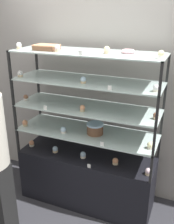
# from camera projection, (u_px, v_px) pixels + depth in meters

# --- Properties ---
(ground_plane) EXTENTS (20.00, 20.00, 0.00)m
(ground_plane) POSITION_uv_depth(u_px,v_px,m) (87.00, 199.00, 3.28)
(ground_plane) COLOR #2D2D33
(back_wall) EXTENTS (8.00, 0.05, 2.60)m
(back_wall) POSITION_uv_depth(u_px,v_px,m) (100.00, 90.00, 3.15)
(back_wall) COLOR gray
(back_wall) RESTS_ON ground_plane
(display_base) EXTENTS (1.57, 0.53, 0.64)m
(display_base) POSITION_uv_depth(u_px,v_px,m) (87.00, 177.00, 3.16)
(display_base) COLOR black
(display_base) RESTS_ON ground_plane
(display_riser_lower) EXTENTS (1.57, 0.53, 0.29)m
(display_riser_lower) POSITION_uv_depth(u_px,v_px,m) (87.00, 133.00, 2.94)
(display_riser_lower) COLOR black
(display_riser_lower) RESTS_ON display_base
(display_riser_middle) EXTENTS (1.57, 0.53, 0.29)m
(display_riser_middle) POSITION_uv_depth(u_px,v_px,m) (87.00, 108.00, 2.83)
(display_riser_middle) COLOR black
(display_riser_middle) RESTS_ON display_riser_lower
(display_riser_upper) EXTENTS (1.57, 0.53, 0.29)m
(display_riser_upper) POSITION_uv_depth(u_px,v_px,m) (87.00, 82.00, 2.72)
(display_riser_upper) COLOR black
(display_riser_upper) RESTS_ON display_riser_middle
(display_riser_top) EXTENTS (1.57, 0.53, 0.29)m
(display_riser_top) POSITION_uv_depth(u_px,v_px,m) (87.00, 53.00, 2.62)
(display_riser_top) COLOR black
(display_riser_top) RESTS_ON display_riser_upper
(layer_cake_centerpiece) EXTENTS (0.19, 0.19, 0.12)m
(layer_cake_centerpiece) POSITION_uv_depth(u_px,v_px,m) (95.00, 129.00, 2.86)
(layer_cake_centerpiece) COLOR brown
(layer_cake_centerpiece) RESTS_ON display_riser_lower
(sheet_cake_frosted) EXTENTS (0.25, 0.18, 0.06)m
(sheet_cake_frosted) POSITION_uv_depth(u_px,v_px,m) (47.00, 47.00, 2.70)
(sheet_cake_frosted) COLOR brown
(sheet_cake_frosted) RESTS_ON display_riser_top
(cupcake_0) EXTENTS (0.06, 0.06, 0.07)m
(cupcake_0) POSITION_uv_depth(u_px,v_px,m) (32.00, 143.00, 3.22)
(cupcake_0) COLOR beige
(cupcake_0) RESTS_ON display_base
(cupcake_1) EXTENTS (0.06, 0.06, 0.07)m
(cupcake_1) POSITION_uv_depth(u_px,v_px,m) (55.00, 149.00, 3.08)
(cupcake_1) COLOR #CCB28C
(cupcake_1) RESTS_ON display_base
(cupcake_2) EXTENTS (0.06, 0.06, 0.07)m
(cupcake_2) POSITION_uv_depth(u_px,v_px,m) (83.00, 155.00, 2.97)
(cupcake_2) COLOR beige
(cupcake_2) RESTS_ON display_base
(cupcake_3) EXTENTS (0.06, 0.06, 0.07)m
(cupcake_3) POSITION_uv_depth(u_px,v_px,m) (115.00, 161.00, 2.84)
(cupcake_3) COLOR #CCB28C
(cupcake_3) RESTS_ON display_base
(cupcake_4) EXTENTS (0.06, 0.06, 0.07)m
(cupcake_4) POSITION_uv_depth(u_px,v_px,m) (148.00, 172.00, 2.66)
(cupcake_4) COLOR #CCB28C
(cupcake_4) RESTS_ON display_base
(price_tag_0) EXTENTS (0.04, 0.00, 0.04)m
(price_tag_0) POSITION_uv_depth(u_px,v_px,m) (89.00, 166.00, 2.78)
(price_tag_0) COLOR white
(price_tag_0) RESTS_ON display_base
(cupcake_5) EXTENTS (0.06, 0.06, 0.07)m
(cupcake_5) POSITION_uv_depth(u_px,v_px,m) (25.00, 123.00, 3.07)
(cupcake_5) COLOR #CCB28C
(cupcake_5) RESTS_ON display_riser_lower
(cupcake_6) EXTENTS (0.06, 0.06, 0.07)m
(cupcake_6) POSITION_uv_depth(u_px,v_px,m) (63.00, 130.00, 2.90)
(cupcake_6) COLOR white
(cupcake_6) RESTS_ON display_riser_lower
(cupcake_7) EXTENTS (0.06, 0.06, 0.07)m
(cupcake_7) POSITION_uv_depth(u_px,v_px,m) (150.00, 146.00, 2.57)
(cupcake_7) COLOR beige
(cupcake_7) RESTS_ON display_riser_lower
(price_tag_1) EXTENTS (0.04, 0.00, 0.04)m
(price_tag_1) POSITION_uv_depth(u_px,v_px,m) (102.00, 144.00, 2.62)
(price_tag_1) COLOR white
(price_tag_1) RESTS_ON display_riser_lower
(cupcake_8) EXTENTS (0.05, 0.05, 0.07)m
(cupcake_8) POSITION_uv_depth(u_px,v_px,m) (26.00, 98.00, 3.02)
(cupcake_8) COLOR white
(cupcake_8) RESTS_ON display_riser_middle
(cupcake_9) EXTENTS (0.05, 0.05, 0.07)m
(cupcake_9) POSITION_uv_depth(u_px,v_px,m) (82.00, 108.00, 2.70)
(cupcake_9) COLOR #CCB28C
(cupcake_9) RESTS_ON display_riser_middle
(cupcake_10) EXTENTS (0.05, 0.05, 0.07)m
(cupcake_10) POSITION_uv_depth(u_px,v_px,m) (156.00, 116.00, 2.50)
(cupcake_10) COLOR #CCB28C
(cupcake_10) RESTS_ON display_riser_middle
(price_tag_2) EXTENTS (0.04, 0.00, 0.04)m
(price_tag_2) POSITION_uv_depth(u_px,v_px,m) (45.00, 108.00, 2.74)
(price_tag_2) COLOR white
(price_tag_2) RESTS_ON display_riser_middle
(cupcake_11) EXTENTS (0.06, 0.06, 0.07)m
(cupcake_11) POSITION_uv_depth(u_px,v_px,m) (20.00, 74.00, 2.86)
(cupcake_11) COLOR #CCB28C
(cupcake_11) RESTS_ON display_riser_upper
(cupcake_12) EXTENTS (0.06, 0.06, 0.07)m
(cupcake_12) POSITION_uv_depth(u_px,v_px,m) (83.00, 80.00, 2.61)
(cupcake_12) COLOR #CCB28C
(cupcake_12) RESTS_ON display_riser_upper
(cupcake_13) EXTENTS (0.06, 0.06, 0.07)m
(cupcake_13) POSITION_uv_depth(u_px,v_px,m) (156.00, 88.00, 2.33)
(cupcake_13) COLOR beige
(cupcake_13) RESTS_ON display_riser_upper
(price_tag_3) EXTENTS (0.04, 0.00, 0.04)m
(price_tag_3) POSITION_uv_depth(u_px,v_px,m) (110.00, 88.00, 2.38)
(price_tag_3) COLOR white
(price_tag_3) RESTS_ON display_riser_upper
(cupcake_14) EXTENTS (0.06, 0.06, 0.07)m
(cupcake_14) POSITION_uv_depth(u_px,v_px,m) (19.00, 46.00, 2.75)
(cupcake_14) COLOR #CCB28C
(cupcake_14) RESTS_ON display_riser_top
(cupcake_15) EXTENTS (0.06, 0.06, 0.07)m
(cupcake_15) POSITION_uv_depth(u_px,v_px,m) (58.00, 48.00, 2.57)
(cupcake_15) COLOR #CCB28C
(cupcake_15) RESTS_ON display_riser_top
(cupcake_16) EXTENTS (0.06, 0.06, 0.07)m
(cupcake_16) POSITION_uv_depth(u_px,v_px,m) (107.00, 50.00, 2.47)
(cupcake_16) COLOR #CCB28C
(cupcake_16) RESTS_ON display_riser_top
(cupcake_17) EXTENTS (0.06, 0.06, 0.07)m
(cupcake_17) POSITION_uv_depth(u_px,v_px,m) (161.00, 55.00, 2.23)
(cupcake_17) COLOR white
(cupcake_17) RESTS_ON display_riser_top
(price_tag_4) EXTENTS (0.04, 0.00, 0.04)m
(price_tag_4) POSITION_uv_depth(u_px,v_px,m) (80.00, 53.00, 2.38)
(price_tag_4) COLOR white
(price_tag_4) RESTS_ON display_riser_top
(donut_glazed) EXTENTS (0.13, 0.13, 0.04)m
(donut_glazed) POSITION_uv_depth(u_px,v_px,m) (128.00, 51.00, 2.51)
(donut_glazed) COLOR #EFB2BC
(donut_glazed) RESTS_ON display_riser_top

